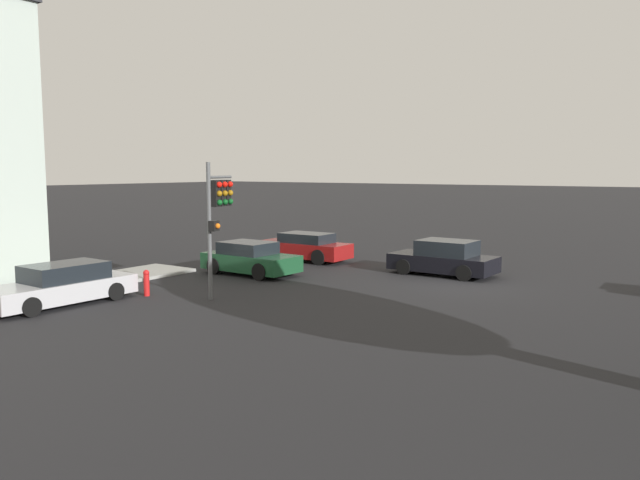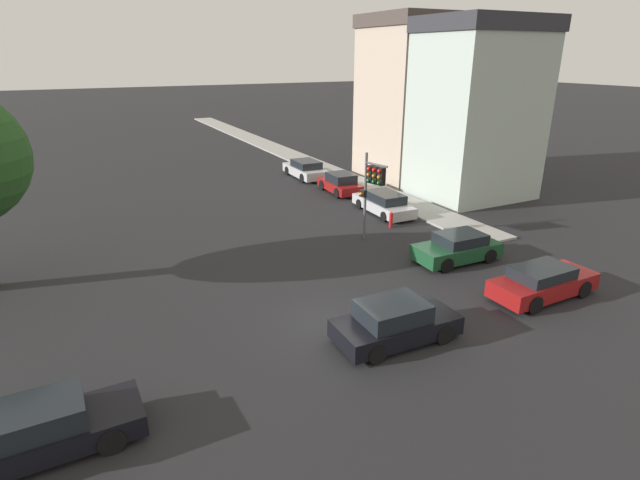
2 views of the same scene
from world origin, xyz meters
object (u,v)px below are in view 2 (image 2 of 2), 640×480
parked_car_0 (384,203)px  traffic_signal (373,181)px  parked_car_1 (340,184)px  fire_hydrant (391,219)px  crossing_car_3 (543,282)px  parked_car_2 (306,169)px  crossing_car_2 (40,431)px  crossing_car_0 (395,322)px  crossing_car_1 (457,248)px

parked_car_0 → traffic_signal: bearing=139.8°
parked_car_1 → fire_hydrant: parked_car_1 is taller
crossing_car_3 → parked_car_2: 23.33m
parked_car_2 → parked_car_1: bearing=-177.6°
crossing_car_2 → parked_car_1: bearing=43.0°
parked_car_1 → fire_hydrant: size_ratio=4.35×
crossing_car_3 → parked_car_0: 12.50m
crossing_car_0 → parked_car_1: size_ratio=1.09×
traffic_signal → crossing_car_2: (-15.33, -8.97, -2.60)m
parked_car_2 → crossing_car_3: bearing=179.2°
crossing_car_3 → fire_hydrant: size_ratio=5.04×
crossing_car_1 → crossing_car_3: 4.54m
crossing_car_2 → parked_car_1: (18.73, 18.28, 0.00)m
crossing_car_1 → crossing_car_2: size_ratio=0.89×
fire_hydrant → crossing_car_1: bearing=-90.0°
traffic_signal → crossing_car_2: size_ratio=0.99×
parked_car_1 → crossing_car_0: bearing=158.3°
crossing_car_1 → crossing_car_2: crossing_car_2 is taller
crossing_car_0 → crossing_car_2: 10.78m
traffic_signal → fire_hydrant: traffic_signal is taller
crossing_car_0 → crossing_car_3: (7.23, -0.03, -0.03)m
crossing_car_0 → parked_car_0: bearing=58.8°
crossing_car_2 → parked_car_2: bearing=50.6°
traffic_signal → parked_car_0: size_ratio=0.96×
traffic_signal → crossing_car_0: (-4.55, -8.64, -2.58)m
crossing_car_2 → crossing_car_3: size_ratio=1.01×
crossing_car_3 → parked_car_0: bearing=86.0°
crossing_car_2 → crossing_car_3: (18.01, 0.30, -0.01)m
crossing_car_2 → parked_car_0: size_ratio=0.98×
crossing_car_3 → parked_car_2: size_ratio=0.97×
parked_car_2 → crossing_car_0: bearing=162.0°
traffic_signal → crossing_car_3: traffic_signal is taller
parked_car_0 → parked_car_2: size_ratio=1.01×
traffic_signal → crossing_car_3: 9.44m
crossing_car_1 → crossing_car_3: crossing_car_1 is taller
crossing_car_0 → traffic_signal: bearing=63.6°
parked_car_0 → fire_hydrant: parked_car_0 is taller
parked_car_0 → crossing_car_2: bearing=125.9°
crossing_car_1 → parked_car_0: 8.06m
crossing_car_3 → parked_car_0: crossing_car_3 is taller
parked_car_0 → parked_car_1: (-0.01, 5.49, 0.04)m
traffic_signal → crossing_car_2: traffic_signal is taller
parked_car_2 → traffic_signal: bearing=168.1°
crossing_car_0 → parked_car_2: bearing=72.9°
crossing_car_0 → parked_car_2: (7.77, 23.30, -0.01)m
crossing_car_3 → parked_car_2: parked_car_2 is taller
parked_car_0 → crossing_car_0: bearing=149.0°
parked_car_0 → fire_hydrant: size_ratio=5.23×
crossing_car_3 → crossing_car_1: bearing=95.2°
parked_car_2 → crossing_car_2: bearing=142.4°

